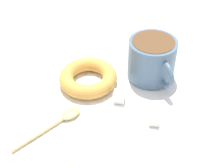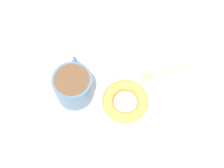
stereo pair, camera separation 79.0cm
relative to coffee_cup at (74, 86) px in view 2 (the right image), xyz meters
The scene contains 7 objects.
ground_plane 11.00cm from the coffee_cup, 35.35° to the right, with size 120.00×120.00×2.00cm, color beige.
napkin 10.08cm from the coffee_cup, 50.99° to the right, with size 33.98×33.98×0.30cm, color white.
coffee_cup is the anchor object (origin of this frame).
donut 12.80cm from the coffee_cup, 72.81° to the right, with size 11.14×11.14×2.76cm, color gold.
spoon 20.59cm from the coffee_cup, 46.45° to the right, with size 11.16×9.64×0.90cm.
sugar_cube 10.14cm from the coffee_cup, 38.17° to the right, with size 1.96×1.96×1.96cm, color white.
sugar_cube_extra 13.04cm from the coffee_cup, ahead, with size 1.70×1.70×1.70cm, color white.
Camera 2 is at (-28.84, -17.15, 70.94)cm, focal length 50.00 mm.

